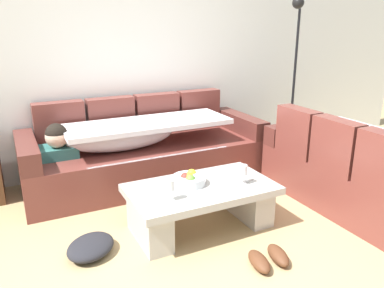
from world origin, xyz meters
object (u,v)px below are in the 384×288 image
Objects in this scene: couch_near_window at (362,173)px; wine_glass_near_left at (170,186)px; coffee_table at (201,202)px; fruit_bowl at (189,179)px; crumpled_garment at (91,247)px; floor_lamp at (294,68)px; couch_along_wall at (142,152)px; open_magazine at (234,180)px; pair_of_shoes at (269,258)px; wine_glass_near_right at (243,171)px.

couch_near_window is 11.04× the size of wine_glass_near_left.
coffee_table is 0.21m from fruit_bowl.
crumpled_garment is at bearing 179.04° from coffee_table.
floor_lamp is at bearing 29.55° from fruit_bowl.
couch_near_window reaches higher than wine_glass_near_left.
couch_along_wall is at bearing 47.32° from couch_near_window.
pair_of_shoes is at bearing -115.28° from open_magazine.
wine_glass_near_right is at bearing -71.57° from couch_along_wall.
couch_along_wall is 9.05× the size of open_magazine.
couch_along_wall is at bearing 91.40° from fruit_bowl.
wine_glass_near_right is at bearing -89.80° from open_magazine.
couch_near_window is at bearing -9.45° from wine_glass_near_right.
wine_glass_near_right is 0.09× the size of floor_lamp.
couch_along_wall reaches higher than crumpled_garment.
open_magazine is (0.30, -0.02, 0.15)m from coffee_table.
couch_along_wall is 1.37m from wine_glass_near_right.
couch_near_window is 2.47m from crumpled_garment.
couch_along_wall is 1.10m from fruit_bowl.
couch_along_wall is at bearing 92.45° from open_magazine.
pair_of_shoes is (0.20, -0.68, -0.19)m from coffee_table.
wine_glass_near_left is 0.09× the size of floor_lamp.
floor_lamp reaches higher than open_magazine.
pair_of_shoes is at bearing -132.64° from floor_lamp.
wine_glass_near_left is (-0.33, -0.13, 0.26)m from coffee_table.
open_magazine is at bearing 106.35° from wine_glass_near_right.
open_magazine is (0.40, -1.19, 0.06)m from couch_along_wall.
wine_glass_near_left is at bearing -149.24° from floor_lamp.
couch_near_window is (1.61, -1.48, 0.01)m from couch_along_wall.
pair_of_shoes is (0.27, -0.76, -0.38)m from fruit_bowl.
wine_glass_near_left is 0.66m from wine_glass_near_right.
wine_glass_near_left is at bearing 84.48° from couch_near_window.
wine_glass_near_right is 0.48× the size of pair_of_shoes.
fruit_bowl is (0.03, -1.10, 0.09)m from couch_along_wall.
wine_glass_near_right reaches higher than coffee_table.
floor_lamp reaches higher than wine_glass_near_right.
open_magazine is 0.75m from pair_of_shoes.
wine_glass_near_right is at bearing -18.89° from coffee_table.
fruit_bowl is (-1.58, 0.39, 0.09)m from couch_near_window.
floor_lamp reaches higher than couch_along_wall.
fruit_bowl reaches higher than crumpled_garment.
wine_glass_near_right is at bearing -140.41° from floor_lamp.
open_magazine is 0.14× the size of floor_lamp.
crumpled_garment is at bearing 174.15° from wine_glass_near_right.
pair_of_shoes is at bearing -103.35° from wine_glass_near_right.
coffee_table is 4.29× the size of open_magazine.
pair_of_shoes is (0.30, -1.85, -0.28)m from couch_along_wall.
floor_lamp is at bearing -15.88° from couch_near_window.
couch_near_window is 1.63m from fruit_bowl.
couch_near_window is 1.24m from open_magazine.
coffee_table is (-1.51, 0.31, -0.10)m from couch_near_window.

